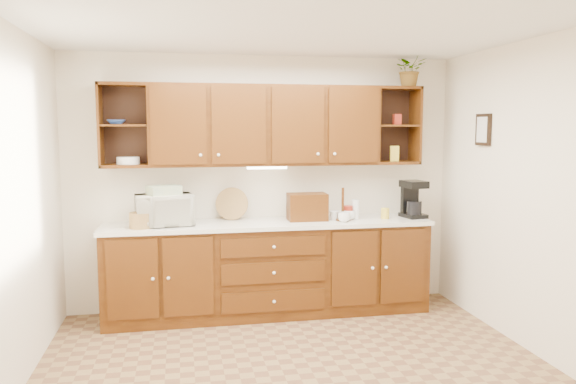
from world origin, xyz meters
name	(u,v)px	position (x,y,z in m)	size (l,w,h in m)	color
floor	(299,374)	(0.00, 0.00, 0.00)	(4.00, 4.00, 0.00)	olive
ceiling	(299,24)	(0.00, 0.00, 2.60)	(4.00, 4.00, 0.00)	white
back_wall	(264,183)	(0.00, 1.75, 1.30)	(4.00, 4.00, 0.00)	#F0E4CA
left_wall	(7,213)	(-2.00, 0.00, 1.30)	(3.50, 3.50, 0.00)	#F0E4CA
right_wall	(542,199)	(2.00, 0.00, 1.30)	(3.50, 3.50, 0.00)	#F0E4CA
base_cabinets	(269,270)	(0.00, 1.45, 0.45)	(3.20, 0.60, 0.90)	#341705
countertop	(269,224)	(0.00, 1.44, 0.92)	(3.24, 0.64, 0.04)	white
upper_cabinets	(267,125)	(0.01, 1.59, 1.89)	(3.20, 0.33, 0.80)	#341705
undercabinet_light	(267,168)	(0.00, 1.53, 1.47)	(0.40, 0.05, 0.03)	white
framed_picture	(483,130)	(1.98, 0.90, 1.85)	(0.03, 0.24, 0.30)	black
wicker_basket	(141,220)	(-1.22, 1.32, 1.01)	(0.22, 0.22, 0.14)	olive
microwave	(164,210)	(-1.01, 1.43, 1.09)	(0.53, 0.36, 0.29)	silver
towel_stack	(164,190)	(-1.01, 1.43, 1.28)	(0.29, 0.21, 0.09)	#DAC366
wine_bottle	(175,208)	(-0.91, 1.63, 1.08)	(0.07, 0.07, 0.28)	black
woven_tray	(232,219)	(-0.35, 1.63, 0.95)	(0.33, 0.33, 0.02)	olive
bread_box	(307,207)	(0.40, 1.45, 1.08)	(0.39, 0.24, 0.27)	#341705
mug_tree	(343,215)	(0.74, 1.36, 0.99)	(0.31, 0.30, 0.33)	#341705
canister_red	(348,213)	(0.81, 1.42, 1.01)	(0.10, 0.10, 0.14)	maroon
canister_white	(355,209)	(0.90, 1.44, 1.04)	(0.08, 0.08, 0.20)	white
canister_yellow	(385,213)	(1.21, 1.40, 0.99)	(0.08, 0.08, 0.11)	gold
coffee_maker	(413,200)	(1.52, 1.44, 1.12)	(0.24, 0.29, 0.38)	black
bowl_stack	(116,122)	(-1.44, 1.56, 1.92)	(0.18, 0.18, 0.04)	#284693
plate_stack	(128,160)	(-1.34, 1.58, 1.56)	(0.22, 0.22, 0.07)	white
pantry_box_yellow	(394,154)	(1.35, 1.56, 1.60)	(0.09, 0.07, 0.16)	gold
pantry_box_red	(397,119)	(1.37, 1.55, 1.95)	(0.07, 0.06, 0.11)	maroon
potted_plant	(410,69)	(1.50, 1.55, 2.47)	(0.32, 0.28, 0.35)	#999999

